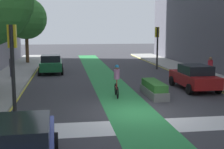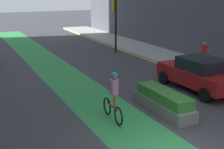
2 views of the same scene
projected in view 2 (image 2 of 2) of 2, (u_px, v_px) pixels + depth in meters
The scene contains 5 objects.
traffic_signal_far_right at pixel (115, 15), 22.71m from camera, with size 0.35×0.52×3.94m.
car_red_right_far at pixel (199, 74), 14.60m from camera, with size 2.06×4.22×1.57m.
cyclist_in_lane at pixel (113, 95), 11.11m from camera, with size 0.32×1.73×1.86m.
pedestrian_sidewalk_right_a at pixel (204, 57), 17.02m from camera, with size 0.34×0.34×1.73m.
median_planter at pixel (164, 102), 12.11m from camera, with size 0.87×3.08×0.85m.
Camera 2 is at (-5.20, -6.08, 4.67)m, focal length 49.76 mm.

